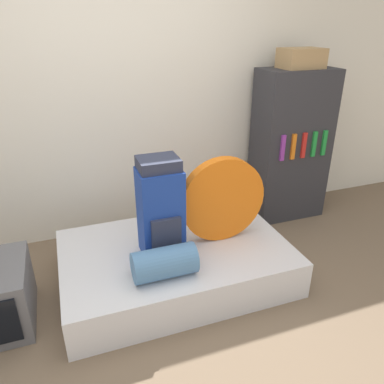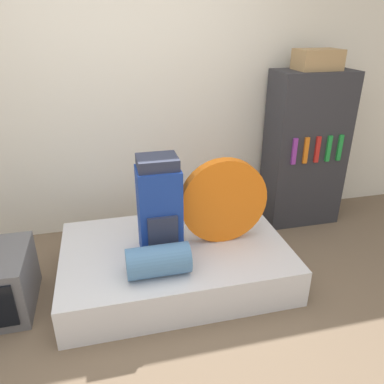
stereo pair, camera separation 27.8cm
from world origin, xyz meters
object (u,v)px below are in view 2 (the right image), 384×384
at_px(backpack, 159,207).
at_px(cardboard_box, 318,60).
at_px(tent_bag, 224,201).
at_px(bookshelf, 305,150).
at_px(sleeping_roll, 158,261).

bearing_deg(backpack, cardboard_box, 24.48).
xyz_separation_m(backpack, cardboard_box, (1.56, 0.71, 0.92)).
xyz_separation_m(tent_bag, bookshelf, (1.05, 0.68, 0.11)).
bearing_deg(cardboard_box, sleeping_roll, -148.19).
xyz_separation_m(tent_bag, cardboard_box, (1.05, 0.67, 0.95)).
distance_m(backpack, cardboard_box, 1.95).
xyz_separation_m(tent_bag, sleeping_roll, (-0.57, -0.33, -0.23)).
xyz_separation_m(backpack, tent_bag, (0.51, 0.03, -0.02)).
height_order(tent_bag, cardboard_box, cardboard_box).
bearing_deg(cardboard_box, backpack, -155.52).
relative_size(backpack, tent_bag, 1.10).
bearing_deg(tent_bag, cardboard_box, 32.64).
bearing_deg(backpack, tent_bag, 3.95).
height_order(tent_bag, sleeping_roll, tent_bag).
bearing_deg(cardboard_box, bookshelf, 89.63).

